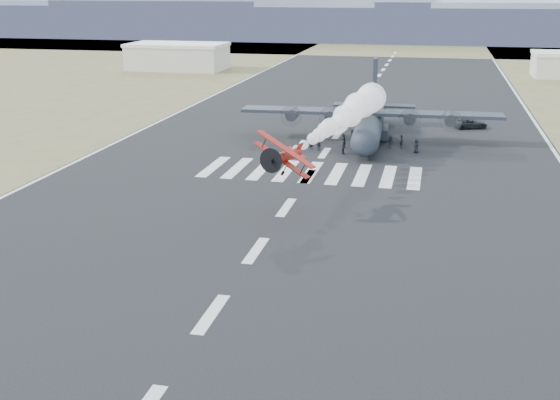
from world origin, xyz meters
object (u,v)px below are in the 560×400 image
(transport_aircraft, at_px, (371,120))
(crew_c, at_px, (390,142))
(hangar_left, at_px, (178,56))
(support_vehicle, at_px, (470,123))
(crew_a, at_px, (311,144))
(crew_b, at_px, (344,147))
(crew_d, at_px, (319,144))
(crew_g, at_px, (402,141))
(crew_f, at_px, (318,137))
(crew_h, at_px, (343,140))
(aerobatic_biplane, at_px, (284,156))
(crew_e, at_px, (416,146))

(transport_aircraft, height_order, crew_c, transport_aircraft)
(hangar_left, xyz_separation_m, crew_c, (60.18, -80.30, -2.54))
(support_vehicle, xyz_separation_m, crew_a, (-21.17, -19.62, 0.07))
(transport_aircraft, bearing_deg, support_vehicle, 34.72)
(crew_b, bearing_deg, support_vehicle, -31.44)
(transport_aircraft, distance_m, crew_c, 6.80)
(transport_aircraft, distance_m, crew_b, 10.70)
(crew_d, height_order, crew_g, crew_g)
(crew_f, distance_m, crew_h, 3.61)
(crew_h, bearing_deg, aerobatic_biplane, 33.42)
(hangar_left, xyz_separation_m, crew_g, (61.66, -79.97, -2.47))
(crew_d, distance_m, crew_e, 12.73)
(transport_aircraft, relative_size, crew_d, 20.49)
(crew_a, height_order, crew_d, crew_d)
(crew_f, relative_size, crew_g, 0.94)
(hangar_left, distance_m, crew_g, 101.01)
(hangar_left, bearing_deg, aerobatic_biplane, -64.85)
(crew_h, bearing_deg, support_vehicle, 168.58)
(crew_b, relative_size, crew_c, 1.00)
(support_vehicle, bearing_deg, crew_h, 113.93)
(support_vehicle, xyz_separation_m, crew_h, (-17.36, -15.95, 0.04))
(crew_a, xyz_separation_m, crew_h, (3.81, 3.66, -0.03))
(crew_h, bearing_deg, crew_g, 124.64)
(crew_a, distance_m, crew_b, 4.83)
(hangar_left, xyz_separation_m, aerobatic_biplane, (52.32, -111.45, 2.41))
(crew_d, relative_size, crew_e, 0.96)
(crew_c, relative_size, crew_f, 0.99)
(crew_b, height_order, crew_h, crew_b)
(aerobatic_biplane, xyz_separation_m, crew_c, (7.86, 31.15, -4.96))
(transport_aircraft, height_order, crew_f, transport_aircraft)
(transport_aircraft, distance_m, support_vehicle, 17.94)
(support_vehicle, bearing_deg, crew_a, 114.17)
(crew_c, height_order, crew_h, crew_c)
(aerobatic_biplane, height_order, crew_b, aerobatic_biplane)
(crew_d, relative_size, crew_h, 1.13)
(crew_g, height_order, crew_h, crew_g)
(transport_aircraft, xyz_separation_m, crew_b, (-2.37, -10.27, -1.83))
(hangar_left, relative_size, crew_f, 14.00)
(crew_d, bearing_deg, crew_a, -32.86)
(support_vehicle, relative_size, crew_d, 3.03)
(support_vehicle, distance_m, crew_c, 19.77)
(crew_a, bearing_deg, aerobatic_biplane, -126.49)
(crew_g, relative_size, crew_h, 1.19)
(crew_a, bearing_deg, support_vehicle, 1.46)
(transport_aircraft, xyz_separation_m, crew_h, (-3.16, -5.17, -1.91))
(aerobatic_biplane, height_order, crew_f, aerobatic_biplane)
(crew_a, distance_m, crew_f, 3.92)
(support_vehicle, distance_m, crew_f, 26.19)
(crew_b, height_order, crew_f, crew_f)
(crew_e, bearing_deg, crew_d, -112.11)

